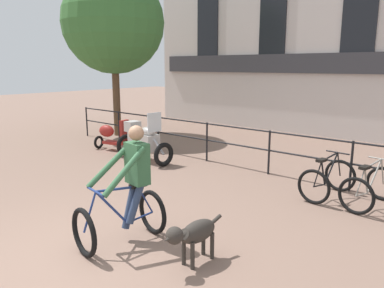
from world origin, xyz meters
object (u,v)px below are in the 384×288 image
cyclist_with_bike (128,191)px  parked_bicycle_mid_left (370,188)px  parked_scooter (112,135)px  parked_motorcycle (143,140)px  parked_bicycle_near_lamp (327,180)px  dog (193,234)px

cyclist_with_bike → parked_bicycle_mid_left: cyclist_with_bike is taller
parked_scooter → parked_bicycle_mid_left: bearing=-100.9°
parked_motorcycle → parked_bicycle_mid_left: parked_motorcycle is taller
parked_bicycle_near_lamp → parked_scooter: (-6.50, -0.21, 0.10)m
dog → parked_scooter: (-6.20, 3.41, 0.04)m
cyclist_with_bike → dog: bearing=14.6°
parked_motorcycle → parked_scooter: bearing=86.2°
dog → parked_bicycle_mid_left: size_ratio=0.85×
parked_motorcycle → parked_bicycle_mid_left: (5.64, 0.43, -0.20)m
parked_motorcycle → parked_bicycle_near_lamp: 4.88m
parked_bicycle_mid_left → dog: bearing=82.1°
cyclist_with_bike → parked_bicycle_mid_left: 4.37m
parked_bicycle_near_lamp → dog: bearing=90.9°
cyclist_with_bike → dog: cyclist_with_bike is taller
cyclist_with_bike → parked_scooter: (-5.06, 3.53, -0.30)m
dog → parked_scooter: bearing=155.0°
cyclist_with_bike → parked_bicycle_near_lamp: cyclist_with_bike is taller
cyclist_with_bike → parked_bicycle_near_lamp: 4.02m
parked_scooter → cyclist_with_bike: bearing=-137.4°
dog → parked_scooter: 7.07m
cyclist_with_bike → parked_bicycle_near_lamp: (1.44, 3.74, -0.41)m
parked_bicycle_near_lamp → parked_scooter: parked_scooter is taller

